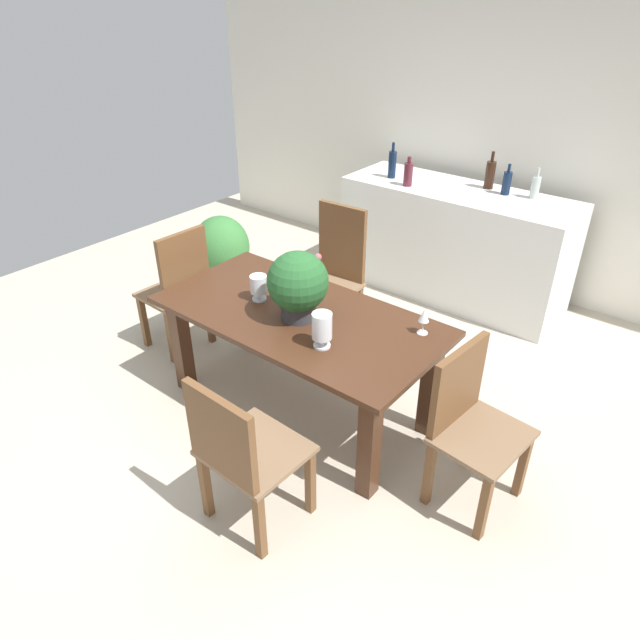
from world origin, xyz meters
The scene contains 18 objects.
ground_plane centered at (0.00, 0.00, 0.00)m, with size 7.04×7.04×0.00m, color #BCB29E.
back_wall centered at (0.00, 2.60, 1.30)m, with size 6.40×0.10×2.60m, color silver.
dining_table centered at (0.00, -0.03, 0.60)m, with size 1.79×0.90×0.73m.
chair_foot_end centered at (1.16, -0.02, 0.52)m, with size 0.45×0.52×0.91m.
chair_near_right centered at (0.40, -0.93, 0.51)m, with size 0.49×0.46×0.91m.
chair_head_end centered at (-1.15, -0.03, 0.54)m, with size 0.43×0.45×0.98m.
chair_far_left centered at (-0.41, 0.88, 0.57)m, with size 0.46×0.44×1.05m.
flower_centerpiece centered at (0.03, -0.06, 0.96)m, with size 0.36×0.37×0.42m.
crystal_vase_left centered at (-0.31, -0.05, 0.83)m, with size 0.11×0.11×0.17m.
crystal_vase_center_near centered at (0.34, -0.22, 0.86)m, with size 0.11×0.11×0.21m.
wine_glass centered at (0.70, 0.25, 0.84)m, with size 0.06×0.06×0.16m.
kitchen_counter centered at (-0.01, 2.06, 0.48)m, with size 1.97×0.68×0.97m, color silver.
wine_bottle_dark centered at (0.33, 2.19, 1.06)m, with size 0.07×0.07×0.25m.
wine_bottle_amber centered at (0.55, 2.23, 1.06)m, with size 0.07×0.07×0.25m.
wine_bottle_green centered at (0.16, 2.25, 1.08)m, with size 0.08×0.08×0.31m.
wine_bottle_tall centered at (-0.41, 1.88, 1.07)m, with size 0.08×0.08×0.25m.
wine_bottle_clear centered at (-0.64, 1.99, 1.09)m, with size 0.07×0.07×0.31m.
potted_plant_floor centered at (-1.75, 0.91, 0.35)m, with size 0.52×0.52×0.65m.
Camera 1 is at (1.98, -2.28, 2.49)m, focal length 32.00 mm.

